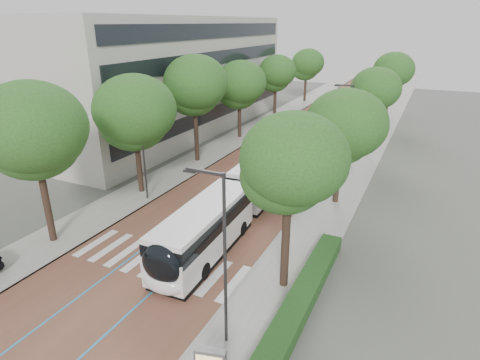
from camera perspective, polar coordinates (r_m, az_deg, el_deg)
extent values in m
plane|color=#51544C|center=(24.40, -13.19, -12.29)|extent=(160.00, 160.00, 0.00)
cube|color=brown|center=(58.52, 11.84, 7.91)|extent=(11.00, 140.00, 0.02)
cube|color=gray|center=(60.68, 4.91, 8.82)|extent=(4.00, 140.00, 0.12)
cube|color=gray|center=(57.26, 19.16, 6.93)|extent=(4.00, 140.00, 0.12)
cube|color=gray|center=(60.05, 6.62, 8.62)|extent=(0.20, 140.00, 0.14)
cube|color=gray|center=(57.49, 17.28, 7.21)|extent=(0.20, 140.00, 0.14)
cube|color=silver|center=(27.90, -19.77, -8.40)|extent=(0.55, 3.60, 0.01)
cube|color=silver|center=(27.10, -17.86, -9.08)|extent=(0.55, 3.60, 0.01)
cube|color=silver|center=(26.33, -15.83, -9.78)|extent=(0.55, 3.60, 0.01)
cube|color=silver|center=(25.61, -13.68, -10.52)|extent=(0.55, 3.60, 0.01)
cube|color=silver|center=(24.92, -11.39, -11.27)|extent=(0.55, 3.60, 0.01)
cube|color=silver|center=(24.28, -8.97, -12.06)|extent=(0.55, 3.60, 0.01)
cube|color=silver|center=(23.69, -6.40, -12.86)|extent=(0.55, 3.60, 0.01)
cube|color=silver|center=(23.15, -3.69, -13.67)|extent=(0.55, 3.60, 0.01)
cube|color=silver|center=(22.67, -0.84, -14.48)|extent=(0.55, 3.60, 0.01)
cube|color=#2583BD|center=(58.91, 10.32, 8.13)|extent=(0.12, 126.00, 0.01)
cube|color=#2583BD|center=(58.17, 13.38, 7.72)|extent=(0.12, 126.00, 0.01)
cube|color=#ABA79E|center=(54.83, -11.82, 14.46)|extent=(18.00, 40.00, 14.00)
cube|color=black|center=(50.59, -3.13, 9.71)|extent=(0.12, 38.00, 1.60)
cube|color=black|center=(50.03, -3.21, 13.30)|extent=(0.12, 38.00, 1.60)
cube|color=black|center=(49.67, -3.29, 16.95)|extent=(0.12, 38.00, 1.60)
cube|color=black|center=(49.53, -3.36, 20.41)|extent=(0.12, 38.00, 1.60)
cube|color=#153A14|center=(20.49, 8.12, -17.49)|extent=(1.20, 14.00, 0.80)
cylinder|color=#302F32|center=(16.81, -2.14, -11.81)|extent=(0.14, 0.14, 8.00)
cube|color=#302F32|center=(15.39, -4.97, 1.17)|extent=(1.70, 0.12, 0.12)
cube|color=#302F32|center=(15.77, -7.16, 1.28)|extent=(0.50, 0.20, 0.10)
cylinder|color=#302F32|center=(39.07, 15.29, 7.11)|extent=(0.14, 0.14, 8.00)
cube|color=#302F32|center=(38.48, 14.67, 12.90)|extent=(1.70, 0.12, 0.12)
cube|color=#302F32|center=(38.63, 13.62, 12.91)|extent=(0.50, 0.20, 0.10)
cylinder|color=#302F32|center=(31.83, -13.61, 4.07)|extent=(0.14, 0.14, 8.00)
cylinder|color=black|center=(28.14, -25.74, -3.36)|extent=(0.44, 0.44, 5.05)
ellipsoid|color=#224C18|center=(26.71, -27.32, 5.63)|extent=(6.30, 6.30, 5.35)
cylinder|color=black|center=(33.98, -14.15, 1.88)|extent=(0.44, 0.44, 4.59)
ellipsoid|color=#224C18|center=(32.86, -14.81, 8.74)|extent=(6.43, 6.43, 5.47)
cylinder|color=black|center=(40.83, -6.22, 6.19)|extent=(0.44, 0.44, 5.25)
ellipsoid|color=#224C18|center=(39.84, -6.50, 12.82)|extent=(6.18, 6.18, 5.25)
cylinder|color=black|center=(49.44, -0.08, 8.50)|extent=(0.44, 0.44, 4.38)
ellipsoid|color=#224C18|center=(48.70, -0.08, 13.07)|extent=(6.00, 6.00, 5.10)
cylinder|color=black|center=(60.24, 4.98, 10.82)|extent=(0.44, 0.44, 4.44)
ellipsoid|color=#224C18|center=(59.62, 5.11, 14.63)|extent=(5.36, 5.36, 4.56)
cylinder|color=black|center=(74.27, 9.24, 12.64)|extent=(0.44, 0.44, 4.39)
ellipsoid|color=#224C18|center=(73.77, 9.43, 15.70)|extent=(5.59, 5.59, 4.75)
cylinder|color=black|center=(21.32, 6.46, -9.48)|extent=(0.44, 0.44, 4.83)
ellipsoid|color=#224C18|center=(19.43, 6.99, 1.70)|extent=(5.22, 5.22, 4.44)
cylinder|color=black|center=(31.99, 13.68, 0.27)|extent=(0.44, 0.44, 4.16)
ellipsoid|color=#224C18|center=(30.86, 14.30, 6.82)|extent=(6.03, 6.03, 5.12)
cylinder|color=black|center=(45.13, 17.69, 6.34)|extent=(0.44, 0.44, 4.59)
ellipsoid|color=#224C18|center=(44.29, 18.31, 11.55)|extent=(5.07, 5.07, 4.31)
cylinder|color=black|center=(60.65, 20.13, 9.86)|extent=(0.44, 0.44, 4.82)
ellipsoid|color=#224C18|center=(60.01, 20.68, 13.95)|extent=(5.43, 5.43, 4.61)
cylinder|color=black|center=(28.53, -0.20, -2.40)|extent=(2.33, 0.99, 2.30)
cube|color=silver|center=(24.64, -5.02, -7.94)|extent=(2.87, 9.45, 1.82)
cube|color=black|center=(24.10, -5.11, -5.58)|extent=(2.91, 9.27, 0.97)
cube|color=white|center=(23.82, -5.16, -4.21)|extent=(2.82, 9.26, 0.31)
cube|color=black|center=(25.19, -4.94, -10.09)|extent=(2.81, 9.08, 0.35)
cube|color=silver|center=(32.42, 2.86, -0.38)|extent=(2.81, 7.83, 1.82)
cube|color=black|center=(32.01, 2.89, 1.51)|extent=(2.84, 7.68, 0.97)
cube|color=white|center=(31.80, 2.92, 2.60)|extent=(2.75, 7.68, 0.31)
cube|color=black|center=(32.84, 2.82, -2.14)|extent=(2.75, 7.52, 0.35)
ellipsoid|color=black|center=(20.98, -11.04, -11.66)|extent=(2.39, 1.19, 2.28)
ellipsoid|color=silver|center=(21.59, -10.89, -14.26)|extent=(2.39, 1.09, 1.14)
cylinder|color=black|center=(23.89, -10.03, -11.39)|extent=(0.34, 1.01, 1.00)
cylinder|color=black|center=(22.88, -5.15, -12.74)|extent=(0.34, 1.01, 1.00)
cylinder|color=black|center=(34.52, 2.06, -0.33)|extent=(0.34, 1.01, 1.00)
cylinder|color=black|center=(33.83, 5.63, -0.89)|extent=(0.34, 1.01, 1.00)
cylinder|color=black|center=(27.86, -4.04, -5.99)|extent=(0.34, 1.01, 1.00)
cylinder|color=black|center=(27.00, 0.27, -6.89)|extent=(0.34, 1.01, 1.00)
cube|color=silver|center=(41.44, 9.62, 4.27)|extent=(3.29, 12.14, 1.82)
cube|color=black|center=(41.12, 9.71, 5.79)|extent=(3.31, 11.90, 0.97)
cube|color=white|center=(40.95, 9.77, 6.65)|extent=(3.22, 11.90, 0.31)
cube|color=black|center=(41.77, 9.52, 2.85)|extent=(3.21, 11.66, 0.35)
ellipsoid|color=black|center=(36.01, 6.42, 3.03)|extent=(2.42, 1.25, 2.28)
ellipsoid|color=silver|center=(36.34, 6.32, 1.31)|extent=(2.41, 1.15, 1.14)
cylinder|color=black|center=(38.87, 6.13, 2.11)|extent=(0.37, 1.02, 1.00)
cylinder|color=black|center=(38.10, 9.24, 1.54)|extent=(0.37, 1.02, 1.00)
cylinder|color=black|center=(45.45, 9.90, 4.79)|extent=(0.37, 1.02, 1.00)
cylinder|color=black|center=(44.79, 12.62, 4.34)|extent=(0.37, 1.02, 1.00)
cube|color=silver|center=(53.55, 13.61, 7.90)|extent=(2.94, 12.08, 1.82)
cube|color=black|center=(53.30, 13.72, 9.09)|extent=(2.97, 11.85, 0.97)
cube|color=white|center=(53.17, 13.78, 9.76)|extent=(2.88, 11.84, 0.31)
cube|color=black|center=(53.80, 13.51, 6.77)|extent=(2.88, 11.60, 0.35)
ellipsoid|color=black|center=(47.87, 11.86, 7.38)|extent=(2.39, 1.19, 2.28)
ellipsoid|color=silver|center=(48.11, 11.73, 6.05)|extent=(2.39, 1.09, 1.14)
cylinder|color=black|center=(50.64, 11.23, 6.43)|extent=(0.34, 1.01, 1.00)
cylinder|color=black|center=(50.08, 13.71, 6.06)|extent=(0.34, 1.01, 1.00)
cylinder|color=black|center=(57.58, 13.45, 8.06)|extent=(0.34, 1.01, 1.00)
cylinder|color=black|center=(57.08, 15.65, 7.74)|extent=(0.34, 1.01, 1.00)
cube|color=silver|center=(66.84, 16.43, 10.27)|extent=(3.28, 12.14, 1.82)
cube|color=black|center=(66.64, 16.53, 11.23)|extent=(3.31, 11.90, 0.97)
cube|color=white|center=(66.54, 16.59, 11.77)|extent=(3.22, 11.90, 0.31)
cube|color=black|center=(67.04, 16.33, 9.36)|extent=(3.20, 11.66, 0.35)
ellipsoid|color=black|center=(61.11, 15.15, 10.11)|extent=(2.42, 1.25, 2.28)
ellipsoid|color=silver|center=(61.29, 15.03, 9.06)|extent=(2.41, 1.15, 1.14)
cylinder|color=black|center=(63.82, 14.57, 9.25)|extent=(0.37, 1.02, 1.00)
cylinder|color=black|center=(63.29, 16.55, 8.95)|extent=(0.37, 1.02, 1.00)
cylinder|color=black|center=(70.87, 16.23, 10.26)|extent=(0.37, 1.02, 1.00)
cylinder|color=black|center=(70.39, 18.03, 9.99)|extent=(0.37, 1.02, 1.00)
cube|color=silver|center=(79.00, 17.87, 11.74)|extent=(2.70, 12.04, 1.82)
cube|color=black|center=(78.84, 17.97, 12.55)|extent=(2.73, 11.80, 0.97)
cube|color=white|center=(78.75, 18.02, 13.01)|extent=(2.64, 11.80, 0.31)
cube|color=black|center=(79.18, 17.78, 10.97)|extent=(2.64, 11.56, 0.35)
ellipsoid|color=black|center=(73.19, 17.14, 11.70)|extent=(2.37, 1.14, 2.28)
ellipsoid|color=silver|center=(73.32, 17.03, 10.82)|extent=(2.37, 1.04, 1.14)
cylinder|color=black|center=(75.81, 16.48, 10.93)|extent=(0.32, 1.00, 1.00)
cylinder|color=black|center=(75.45, 18.18, 10.69)|extent=(0.32, 1.00, 1.00)
cylinder|color=black|center=(83.01, 17.49, 11.68)|extent=(0.32, 1.00, 1.00)
cylinder|color=black|center=(82.68, 19.05, 11.46)|extent=(0.32, 1.00, 1.00)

